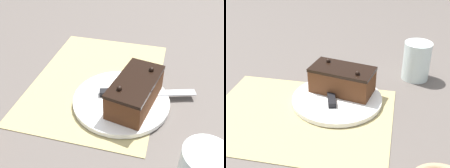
{
  "view_description": "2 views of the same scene",
  "coord_description": "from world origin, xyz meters",
  "views": [
    {
      "loc": [
        -0.56,
        -0.19,
        0.44
      ],
      "look_at": [
        -0.04,
        -0.05,
        0.03
      ],
      "focal_mm": 42.0,
      "sensor_mm": 36.0,
      "label": 1
    },
    {
      "loc": [
        -0.22,
        0.6,
        0.46
      ],
      "look_at": [
        -0.08,
        -0.1,
        0.05
      ],
      "focal_mm": 50.0,
      "sensor_mm": 36.0,
      "label": 2
    }
  ],
  "objects": [
    {
      "name": "chocolate_cake",
      "position": [
        -0.09,
        -0.12,
        0.05
      ],
      "size": [
        0.18,
        0.12,
        0.08
      ],
      "rotation": [
        0.0,
        0.0,
        -0.2
      ],
      "color": "#512D19",
      "rests_on": "cake_plate"
    },
    {
      "name": "ground_plane",
      "position": [
        0.0,
        0.0,
        0.0
      ],
      "size": [
        3.0,
        3.0,
        0.0
      ],
      "primitive_type": "plane",
      "color": "#544C47"
    },
    {
      "name": "cake_plate",
      "position": [
        -0.08,
        -0.09,
        0.01
      ],
      "size": [
        0.24,
        0.24,
        0.01
      ],
      "color": "white",
      "rests_on": "placemat_woven"
    },
    {
      "name": "serving_knife",
      "position": [
        -0.06,
        -0.11,
        0.02
      ],
      "size": [
        0.09,
        0.24,
        0.01
      ],
      "rotation": [
        0.0,
        0.0,
        3.43
      ],
      "color": "black",
      "rests_on": "cake_plate"
    },
    {
      "name": "drinking_glass",
      "position": [
        -0.28,
        -0.27,
        0.06
      ],
      "size": [
        0.08,
        0.08,
        0.12
      ],
      "color": "silver",
      "rests_on": "ground_plane"
    },
    {
      "name": "placemat_woven",
      "position": [
        0.0,
        0.0,
        0.0
      ],
      "size": [
        0.46,
        0.34,
        0.0
      ],
      "primitive_type": "cube",
      "color": "tan",
      "rests_on": "ground_plane"
    }
  ]
}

